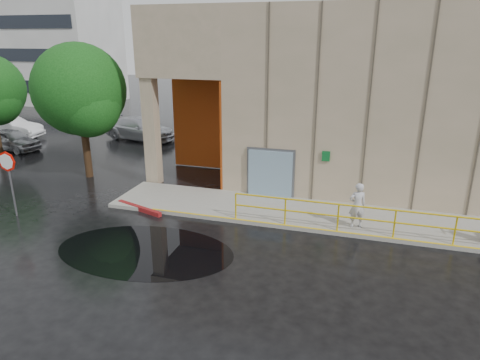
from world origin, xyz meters
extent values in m
plane|color=black|center=(0.00, 0.00, 0.00)|extent=(120.00, 120.00, 0.00)
cube|color=gray|center=(4.00, 4.50, 0.07)|extent=(20.00, 3.00, 0.15)
cube|color=gray|center=(6.00, 11.00, 4.00)|extent=(16.00, 10.00, 8.00)
cube|color=gray|center=(-4.00, 11.00, 6.50)|extent=(4.00, 10.00, 3.00)
cube|color=gray|center=(-5.60, 6.40, 2.50)|extent=(0.60, 0.60, 5.00)
cube|color=#9C360E|center=(-4.00, 9.50, 2.50)|extent=(3.80, 0.15, 4.90)
cube|color=#9C360E|center=(-2.05, 7.75, 2.50)|extent=(0.10, 3.50, 4.90)
cube|color=#89A7BB|center=(0.20, 5.88, 1.15)|extent=(1.90, 0.10, 2.00)
cube|color=slate|center=(0.20, 5.96, 1.15)|extent=(2.10, 0.06, 2.20)
cube|color=#0D5E27|center=(2.50, 5.94, 2.10)|extent=(0.32, 0.04, 0.42)
cylinder|color=yellow|center=(4.25, 3.15, 1.15)|extent=(9.50, 0.06, 0.06)
cylinder|color=yellow|center=(4.25, 3.15, 0.70)|extent=(9.50, 0.06, 0.06)
cube|color=#B7B8B3|center=(-28.00, 28.00, 7.50)|extent=(12.00, 8.00, 15.00)
imported|color=silver|center=(3.91, 3.65, 0.99)|extent=(0.72, 0.60, 1.68)
cylinder|color=slate|center=(-9.00, 1.23, 1.15)|extent=(0.07, 0.07, 2.29)
cylinder|color=red|center=(-9.00, 1.20, 2.24)|extent=(0.79, 0.04, 0.79)
cylinder|color=white|center=(-9.00, 1.17, 2.24)|extent=(0.62, 0.01, 0.62)
cube|color=maroon|center=(-4.62, 3.10, 0.09)|extent=(2.33, 0.94, 0.18)
cube|color=black|center=(-2.71, 0.06, 0.00)|extent=(6.21, 4.01, 0.01)
imported|color=#9C9FA3|center=(-17.00, 9.56, 0.66)|extent=(4.07, 2.20, 1.32)
imported|color=white|center=(-19.71, 12.09, 0.76)|extent=(4.76, 2.06, 1.52)
imported|color=silver|center=(-10.83, 14.40, 0.75)|extent=(5.47, 3.04, 1.50)
cylinder|color=black|center=(-9.24, 6.35, 1.52)|extent=(0.36, 0.36, 3.04)
sphere|color=#18521A|center=(-9.24, 6.35, 4.35)|extent=(4.36, 4.36, 4.36)
sphere|color=#18521A|center=(-8.65, 6.04, 3.69)|extent=(3.05, 3.05, 3.05)
camera|label=1|loc=(3.95, -11.19, 6.77)|focal=32.00mm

